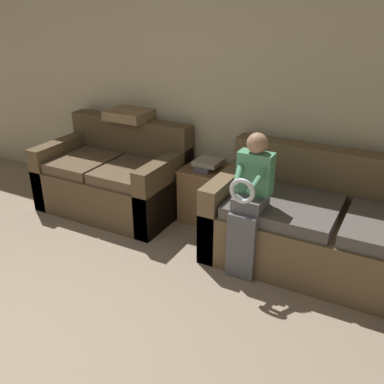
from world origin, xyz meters
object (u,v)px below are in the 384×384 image
Objects in this scene: couch_main at (342,232)px; couch_side at (115,179)px; side_shelf at (207,193)px; child_left_seated at (250,200)px; throw_pillow at (131,114)px; book_stack at (208,164)px.

couch_side is (-2.41, 0.03, -0.00)m from couch_main.
couch_side is 2.64× the size of side_shelf.
child_left_seated is at bearing -43.59° from side_shelf.
couch_side is 1.81m from child_left_seated.
couch_main is 4.86× the size of throw_pillow.
side_shelf is 1.21m from throw_pillow.
throw_pillow is at bearing 85.05° from couch_side.
book_stack is at bearing -50.73° from side_shelf.
child_left_seated is 0.98m from book_stack.
couch_side is 1.25× the size of child_left_seated.
child_left_seated is (1.73, -0.45, 0.33)m from couch_side.
couch_main is 1.45m from book_stack.
child_left_seated reaches higher than couch_main.
couch_main is 1.42m from side_shelf.
couch_side is at bearing -167.70° from book_stack.
child_left_seated reaches higher than throw_pillow.
side_shelf is (-0.71, 0.68, -0.37)m from child_left_seated.
couch_main is 7.39× the size of book_stack.
couch_side is at bearing -167.41° from side_shelf.
side_shelf is 1.24× the size of throw_pillow.
throw_pillow is (-1.70, 0.78, 0.32)m from child_left_seated.
book_stack is 1.06m from throw_pillow.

